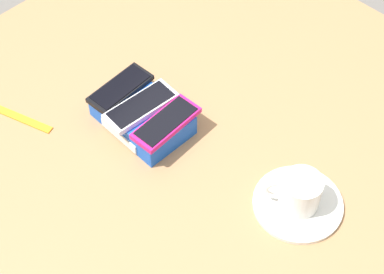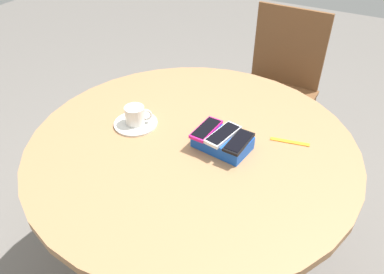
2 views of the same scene
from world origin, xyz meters
name	(u,v)px [view 1 (image 1 of 2)]	position (x,y,z in m)	size (l,w,h in m)	color
round_table	(192,173)	(0.00, 0.00, 0.64)	(1.14, 1.14, 0.74)	#2D2D2D
phone_box	(142,116)	(-0.11, -0.02, 0.76)	(0.19, 0.14, 0.05)	blue
phone_black	(120,88)	(-0.17, -0.01, 0.79)	(0.06, 0.13, 0.01)	black
phone_white	(141,106)	(-0.11, -0.02, 0.79)	(0.08, 0.15, 0.01)	silver
phone_magenta	(166,123)	(-0.04, -0.02, 0.79)	(0.06, 0.14, 0.01)	#D11975
saucer	(298,204)	(0.23, 0.01, 0.74)	(0.16, 0.16, 0.01)	silver
coffee_cup	(299,192)	(0.23, 0.01, 0.78)	(0.09, 0.07, 0.07)	silver
lanyard_strap	(22,119)	(-0.30, -0.16, 0.74)	(0.13, 0.02, 0.00)	orange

